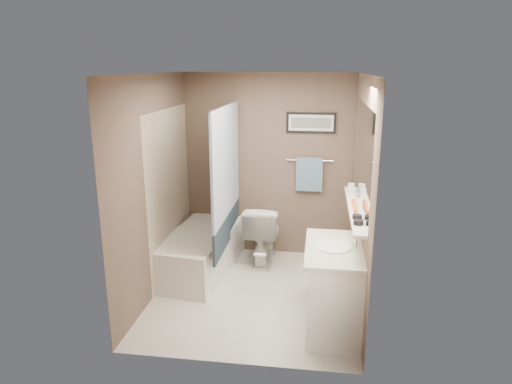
# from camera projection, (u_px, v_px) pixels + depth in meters

# --- Properties ---
(ground) EXTENTS (2.50, 2.50, 0.00)m
(ground) POSITION_uv_depth(u_px,v_px,m) (254.00, 294.00, 5.13)
(ground) COLOR beige
(ground) RESTS_ON ground
(ceiling) EXTENTS (2.20, 2.50, 0.04)m
(ceiling) POSITION_uv_depth(u_px,v_px,m) (254.00, 76.00, 4.49)
(ceiling) COLOR white
(ceiling) RESTS_ON wall_back
(wall_back) EXTENTS (2.20, 0.04, 2.40)m
(wall_back) POSITION_uv_depth(u_px,v_px,m) (267.00, 166.00, 5.98)
(wall_back) COLOR brown
(wall_back) RESTS_ON ground
(wall_front) EXTENTS (2.20, 0.04, 2.40)m
(wall_front) POSITION_uv_depth(u_px,v_px,m) (232.00, 232.00, 3.63)
(wall_front) COLOR brown
(wall_front) RESTS_ON ground
(wall_left) EXTENTS (0.04, 2.50, 2.40)m
(wall_left) POSITION_uv_depth(u_px,v_px,m) (156.00, 188.00, 4.95)
(wall_left) COLOR brown
(wall_left) RESTS_ON ground
(wall_right) EXTENTS (0.04, 2.50, 2.40)m
(wall_right) POSITION_uv_depth(u_px,v_px,m) (358.00, 195.00, 4.66)
(wall_right) COLOR brown
(wall_right) RESTS_ON ground
(tile_surround) EXTENTS (0.02, 1.55, 2.00)m
(tile_surround) POSITION_uv_depth(u_px,v_px,m) (170.00, 193.00, 5.48)
(tile_surround) COLOR beige
(tile_surround) RESTS_ON wall_left
(curtain_rod) EXTENTS (0.02, 1.55, 0.02)m
(curtain_rod) POSITION_uv_depth(u_px,v_px,m) (225.00, 105.00, 5.11)
(curtain_rod) COLOR silver
(curtain_rod) RESTS_ON wall_left
(curtain_upper) EXTENTS (0.03, 1.45, 1.28)m
(curtain_upper) POSITION_uv_depth(u_px,v_px,m) (226.00, 162.00, 5.28)
(curtain_upper) COLOR silver
(curtain_upper) RESTS_ON curtain_rod
(curtain_lower) EXTENTS (0.03, 1.45, 0.36)m
(curtain_lower) POSITION_uv_depth(u_px,v_px,m) (227.00, 228.00, 5.50)
(curtain_lower) COLOR #22333F
(curtain_lower) RESTS_ON curtain_rod
(mirror) EXTENTS (0.02, 1.60, 1.00)m
(mirror) POSITION_uv_depth(u_px,v_px,m) (363.00, 158.00, 4.40)
(mirror) COLOR silver
(mirror) RESTS_ON wall_right
(shelf) EXTENTS (0.12, 1.60, 0.03)m
(shelf) POSITION_uv_depth(u_px,v_px,m) (354.00, 209.00, 4.55)
(shelf) COLOR silver
(shelf) RESTS_ON wall_right
(towel_bar) EXTENTS (0.60, 0.02, 0.02)m
(towel_bar) POSITION_uv_depth(u_px,v_px,m) (310.00, 160.00, 5.86)
(towel_bar) COLOR silver
(towel_bar) RESTS_ON wall_back
(towel) EXTENTS (0.34, 0.05, 0.44)m
(towel) POSITION_uv_depth(u_px,v_px,m) (309.00, 174.00, 5.89)
(towel) COLOR #86ACC3
(towel) RESTS_ON towel_bar
(art_frame) EXTENTS (0.62, 0.02, 0.26)m
(art_frame) POSITION_uv_depth(u_px,v_px,m) (311.00, 123.00, 5.75)
(art_frame) COLOR black
(art_frame) RESTS_ON wall_back
(art_mat) EXTENTS (0.56, 0.00, 0.20)m
(art_mat) POSITION_uv_depth(u_px,v_px,m) (311.00, 123.00, 5.74)
(art_mat) COLOR white
(art_mat) RESTS_ON art_frame
(art_image) EXTENTS (0.50, 0.00, 0.13)m
(art_image) POSITION_uv_depth(u_px,v_px,m) (311.00, 123.00, 5.73)
(art_image) COLOR #595959
(art_image) RESTS_ON art_mat
(door) EXTENTS (0.80, 0.02, 2.00)m
(door) POSITION_uv_depth(u_px,v_px,m) (300.00, 260.00, 3.60)
(door) COLOR silver
(door) RESTS_ON wall_front
(door_handle) EXTENTS (0.10, 0.02, 0.02)m
(door_handle) POSITION_uv_depth(u_px,v_px,m) (260.00, 255.00, 3.69)
(door_handle) COLOR silver
(door_handle) RESTS_ON door
(bathtub) EXTENTS (0.87, 1.57, 0.50)m
(bathtub) POSITION_uv_depth(u_px,v_px,m) (200.00, 252.00, 5.65)
(bathtub) COLOR white
(bathtub) RESTS_ON ground
(tub_rim) EXTENTS (0.56, 1.36, 0.02)m
(tub_rim) POSITION_uv_depth(u_px,v_px,m) (200.00, 233.00, 5.58)
(tub_rim) COLOR beige
(tub_rim) RESTS_ON bathtub
(toilet) EXTENTS (0.45, 0.77, 0.78)m
(toilet) POSITION_uv_depth(u_px,v_px,m) (263.00, 233.00, 5.88)
(toilet) COLOR silver
(toilet) RESTS_ON ground
(vanity) EXTENTS (0.51, 0.91, 0.80)m
(vanity) POSITION_uv_depth(u_px,v_px,m) (333.00, 290.00, 4.38)
(vanity) COLOR white
(vanity) RESTS_ON ground
(countertop) EXTENTS (0.54, 0.96, 0.04)m
(countertop) POSITION_uv_depth(u_px,v_px,m) (334.00, 249.00, 4.27)
(countertop) COLOR beige
(countertop) RESTS_ON vanity
(sink_basin) EXTENTS (0.34, 0.34, 0.01)m
(sink_basin) POSITION_uv_depth(u_px,v_px,m) (333.00, 246.00, 4.26)
(sink_basin) COLOR white
(sink_basin) RESTS_ON countertop
(faucet_spout) EXTENTS (0.02, 0.02, 0.10)m
(faucet_spout) POSITION_uv_depth(u_px,v_px,m) (355.00, 243.00, 4.22)
(faucet_spout) COLOR silver
(faucet_spout) RESTS_ON countertop
(faucet_knob) EXTENTS (0.05, 0.05, 0.05)m
(faucet_knob) POSITION_uv_depth(u_px,v_px,m) (355.00, 241.00, 4.32)
(faucet_knob) COLOR silver
(faucet_knob) RESTS_ON countertop
(candle_bowl_near) EXTENTS (0.09, 0.09, 0.04)m
(candle_bowl_near) POSITION_uv_depth(u_px,v_px,m) (358.00, 222.00, 4.05)
(candle_bowl_near) COLOR black
(candle_bowl_near) RESTS_ON shelf
(candle_bowl_far) EXTENTS (0.09, 0.09, 0.04)m
(candle_bowl_far) POSITION_uv_depth(u_px,v_px,m) (357.00, 217.00, 4.19)
(candle_bowl_far) COLOR black
(candle_bowl_far) RESTS_ON shelf
(hair_brush_front) EXTENTS (0.06, 0.22, 0.04)m
(hair_brush_front) POSITION_uv_depth(u_px,v_px,m) (355.00, 209.00, 4.42)
(hair_brush_front) COLOR #E45A20
(hair_brush_front) RESTS_ON shelf
(hair_brush_back) EXTENTS (0.04, 0.22, 0.04)m
(hair_brush_back) POSITION_uv_depth(u_px,v_px,m) (354.00, 204.00, 4.59)
(hair_brush_back) COLOR #C44C1B
(hair_brush_back) RESTS_ON shelf
(pink_comb) EXTENTS (0.04, 0.16, 0.01)m
(pink_comb) POSITION_uv_depth(u_px,v_px,m) (353.00, 202.00, 4.71)
(pink_comb) COLOR pink
(pink_comb) RESTS_ON shelf
(glass_jar) EXTENTS (0.08, 0.08, 0.10)m
(glass_jar) POSITION_uv_depth(u_px,v_px,m) (351.00, 188.00, 5.07)
(glass_jar) COLOR silver
(glass_jar) RESTS_ON shelf
(soap_bottle) EXTENTS (0.07, 0.07, 0.14)m
(soap_bottle) POSITION_uv_depth(u_px,v_px,m) (352.00, 190.00, 4.91)
(soap_bottle) COLOR #999999
(soap_bottle) RESTS_ON shelf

